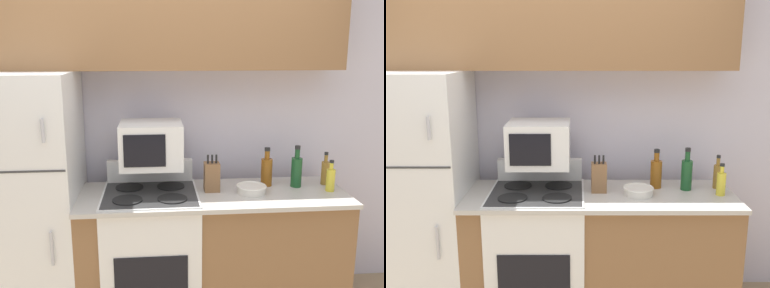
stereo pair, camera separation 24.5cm
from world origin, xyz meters
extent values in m
cube|color=silver|center=(0.00, 0.73, 1.27)|extent=(8.00, 0.05, 2.55)
cube|color=brown|center=(0.33, 0.29, 0.45)|extent=(1.83, 0.59, 0.90)
cube|color=#BCB7AD|center=(0.33, 0.27, 0.91)|extent=(1.83, 0.63, 0.03)
cube|color=white|center=(-0.92, 0.35, 0.87)|extent=(0.67, 0.69, 1.75)
cube|color=#383838|center=(-0.92, 0.00, 1.19)|extent=(0.65, 0.01, 0.01)
cylinder|color=#B7B7BC|center=(-0.70, -0.01, 1.43)|extent=(0.02, 0.02, 0.14)
cylinder|color=#B7B7BC|center=(-0.70, -0.01, 0.70)|extent=(0.02, 0.02, 0.22)
cube|color=brown|center=(0.00, 0.53, 2.09)|extent=(2.50, 0.34, 0.69)
cube|color=white|center=(-0.10, 0.28, 0.47)|extent=(0.65, 0.59, 0.94)
cube|color=black|center=(-0.10, -0.02, 0.45)|extent=(0.47, 0.01, 0.34)
cube|color=#2D2D2D|center=(-0.10, 0.28, 0.93)|extent=(0.62, 0.56, 0.01)
cube|color=white|center=(-0.10, 0.56, 1.02)|extent=(0.62, 0.06, 0.16)
cylinder|color=black|center=(-0.25, 0.15, 0.94)|extent=(0.19, 0.19, 0.01)
cylinder|color=black|center=(0.05, 0.15, 0.94)|extent=(0.19, 0.19, 0.01)
cylinder|color=black|center=(-0.25, 0.41, 0.94)|extent=(0.19, 0.19, 0.01)
cylinder|color=black|center=(0.05, 0.41, 0.94)|extent=(0.19, 0.19, 0.01)
cube|color=white|center=(-0.09, 0.38, 1.25)|extent=(0.42, 0.37, 0.30)
cube|color=black|center=(-0.13, 0.19, 1.25)|extent=(0.27, 0.01, 0.21)
cube|color=brown|center=(0.33, 0.32, 1.03)|extent=(0.10, 0.10, 0.20)
cylinder|color=black|center=(0.30, 0.31, 1.16)|extent=(0.01, 0.01, 0.06)
cylinder|color=black|center=(0.33, 0.31, 1.16)|extent=(0.01, 0.01, 0.06)
cylinder|color=black|center=(0.36, 0.31, 1.16)|extent=(0.01, 0.01, 0.06)
cylinder|color=silver|center=(0.59, 0.25, 0.95)|extent=(0.19, 0.19, 0.05)
torus|color=silver|center=(0.59, 0.25, 0.98)|extent=(0.21, 0.21, 0.01)
cylinder|color=olive|center=(1.17, 0.39, 1.01)|extent=(0.06, 0.06, 0.17)
cylinder|color=olive|center=(1.17, 0.39, 1.12)|extent=(0.03, 0.03, 0.05)
cylinder|color=black|center=(1.17, 0.39, 1.16)|extent=(0.03, 0.03, 0.02)
cylinder|color=gold|center=(1.15, 0.25, 1.00)|extent=(0.06, 0.06, 0.15)
cylinder|color=gold|center=(1.15, 0.25, 1.10)|extent=(0.03, 0.03, 0.05)
cylinder|color=black|center=(1.15, 0.25, 1.14)|extent=(0.03, 0.03, 0.02)
cylinder|color=brown|center=(0.74, 0.40, 1.02)|extent=(0.08, 0.08, 0.20)
cylinder|color=brown|center=(0.74, 0.40, 1.15)|extent=(0.04, 0.04, 0.06)
cylinder|color=black|center=(0.74, 0.40, 1.19)|extent=(0.04, 0.04, 0.02)
cylinder|color=#194C23|center=(0.94, 0.36, 1.03)|extent=(0.08, 0.08, 0.21)
cylinder|color=#194C23|center=(0.94, 0.36, 1.17)|extent=(0.03, 0.03, 0.07)
cylinder|color=black|center=(0.94, 0.36, 1.21)|extent=(0.04, 0.04, 0.02)
camera|label=1|loc=(-0.06, -2.48, 1.91)|focal=40.00mm
camera|label=2|loc=(0.18, -2.50, 1.91)|focal=40.00mm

